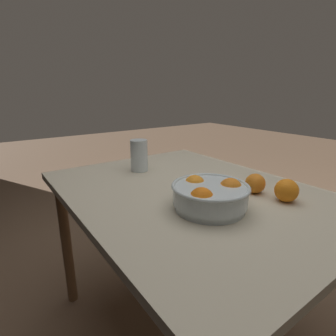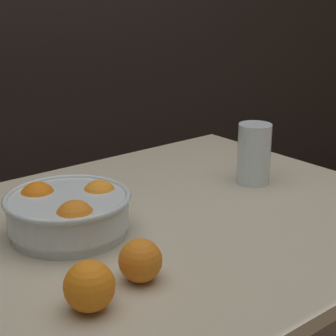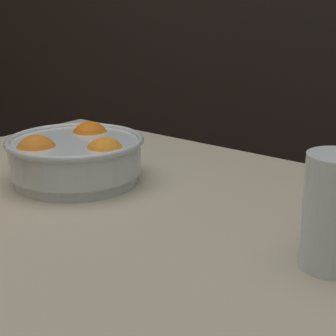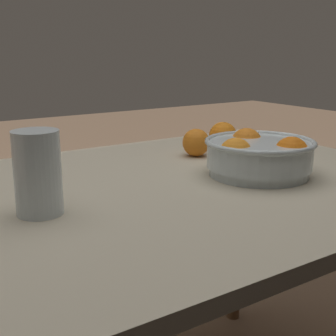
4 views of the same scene
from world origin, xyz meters
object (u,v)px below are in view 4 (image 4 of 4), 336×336
orange_loose_near_bowl (223,136)px  orange_loose_front (196,143)px  fruit_bowl (259,155)px  juice_glass (38,178)px

orange_loose_near_bowl → orange_loose_front: orange_loose_near_bowl is taller
fruit_bowl → orange_loose_front: size_ratio=3.38×
fruit_bowl → orange_loose_front: fruit_bowl is taller
orange_loose_near_bowl → orange_loose_front: bearing=10.9°
orange_loose_near_bowl → fruit_bowl: bearing=66.7°
orange_loose_near_bowl → orange_loose_front: (0.11, 0.02, -0.00)m
juice_glass → orange_loose_near_bowl: bearing=-159.3°
orange_loose_front → juice_glass: bearing=22.7°
juice_glass → orange_loose_front: (-0.52, -0.22, -0.03)m
fruit_bowl → orange_loose_near_bowl: 0.29m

